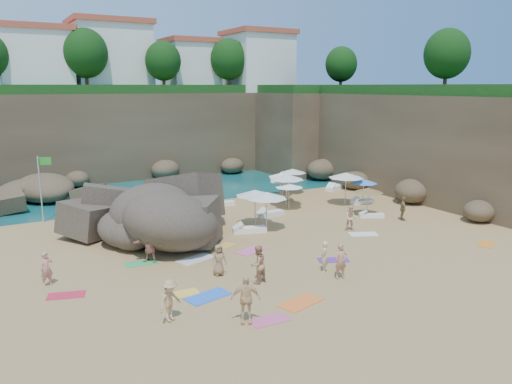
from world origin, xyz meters
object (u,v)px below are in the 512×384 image
parasol_0 (281,175)px  person_stand_1 (258,264)px  person_stand_2 (160,193)px  person_stand_5 (182,205)px  flag_pole (42,180)px  person_stand_6 (324,257)px  lounger_0 (222,204)px  rock_outcrop (143,239)px  parasol_2 (289,185)px  person_stand_3 (403,209)px  person_stand_4 (287,192)px  parasol_1 (293,171)px  person_stand_0 (47,269)px

parasol_0 → person_stand_1: (-10.49, -14.82, -0.86)m
person_stand_2 → person_stand_5: 4.22m
flag_pole → person_stand_6: 19.25m
lounger_0 → rock_outcrop: bearing=-136.7°
person_stand_5 → person_stand_1: bearing=-108.1°
lounger_0 → person_stand_2: 4.69m
parasol_2 → lounger_0: parasol_2 is taller
person_stand_2 → person_stand_6: person_stand_2 is taller
rock_outcrop → person_stand_2: (3.67, 7.67, 0.94)m
person_stand_3 → person_stand_4: (-3.58, 8.52, -0.07)m
flag_pole → parasol_1: size_ratio=2.00×
rock_outcrop → person_stand_0: size_ratio=5.36×
flag_pole → parasol_1: bearing=-1.6°
rock_outcrop → person_stand_5: 5.16m
person_stand_1 → person_stand_6: size_ratio=1.17×
rock_outcrop → person_stand_1: bearing=-74.0°
person_stand_6 → person_stand_3: bearing=153.9°
person_stand_6 → person_stand_1: bearing=-57.5°
person_stand_4 → flag_pole: bearing=-162.9°
rock_outcrop → person_stand_2: 8.55m
parasol_0 → person_stand_3: (3.11, -10.19, -0.94)m
flag_pole → lounger_0: bearing=-7.2°
person_stand_3 → parasol_1: bearing=41.7°
flag_pole → person_stand_2: (8.11, 0.93, -1.83)m
rock_outcrop → parasol_0: 14.42m
parasol_1 → person_stand_5: parasol_1 is taller
rock_outcrop → parasol_0: size_ratio=4.19×
parasol_1 → parasol_2: 5.39m
parasol_1 → person_stand_4: size_ratio=1.49×
rock_outcrop → person_stand_5: person_stand_5 is taller
parasol_0 → person_stand_0: size_ratio=1.28×
person_stand_4 → lounger_0: bearing=-166.0°
person_stand_0 → person_stand_1: 9.34m
person_stand_1 → person_stand_6: 3.46m
rock_outcrop → person_stand_6: (6.02, -9.29, 0.75)m
parasol_2 → person_stand_5: (-7.55, 1.57, -0.87)m
flag_pole → parasol_2: flag_pole is taller
parasol_0 → person_stand_3: 10.69m
lounger_0 → person_stand_6: person_stand_6 is taller
flag_pole → person_stand_2: bearing=6.5°
parasol_0 → person_stand_6: (-7.05, -15.14, -0.99)m
parasol_0 → person_stand_4: parasol_0 is taller
parasol_0 → person_stand_3: bearing=-73.0°
flag_pole → parasol_2: (15.72, -4.86, -1.03)m
parasol_2 → person_stand_3: parasol_2 is taller
parasol_0 → lounger_0: parasol_0 is taller
person_stand_0 → person_stand_3: size_ratio=0.98×
parasol_2 → person_stand_4: (1.31, 2.31, -1.02)m
flag_pole → parasol_0: size_ratio=2.17×
lounger_0 → person_stand_0: size_ratio=1.17×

